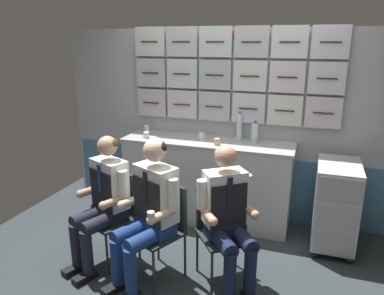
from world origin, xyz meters
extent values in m
cube|color=#2D3437|center=(0.00, 0.00, -0.02)|extent=(4.80, 4.80, 0.04)
cube|color=#AEB0B9|center=(0.00, 1.38, 1.07)|extent=(4.20, 0.06, 2.15)
cube|color=teal|center=(0.00, 1.34, 0.37)|extent=(4.12, 0.01, 0.74)
cube|color=#BBB3B5|center=(-1.00, 1.32, 1.30)|extent=(0.36, 0.06, 0.32)
cylinder|color=#242826|center=(-1.00, 1.28, 1.30)|extent=(0.20, 0.01, 0.01)
cube|color=silver|center=(-0.61, 1.32, 1.30)|extent=(0.36, 0.06, 0.32)
cylinder|color=#212A22|center=(-0.61, 1.28, 1.30)|extent=(0.20, 0.01, 0.01)
cube|color=#B5B9B8|center=(-0.22, 1.32, 1.30)|extent=(0.36, 0.06, 0.32)
cylinder|color=#252B27|center=(-0.22, 1.28, 1.30)|extent=(0.20, 0.01, 0.01)
cube|color=silver|center=(0.17, 1.32, 1.30)|extent=(0.36, 0.06, 0.32)
cylinder|color=#251F28|center=(0.17, 1.28, 1.30)|extent=(0.20, 0.01, 0.01)
cube|color=silver|center=(0.56, 1.32, 1.30)|extent=(0.36, 0.06, 0.32)
cylinder|color=#271C29|center=(0.56, 1.28, 1.30)|extent=(0.20, 0.01, 0.01)
cube|color=silver|center=(0.95, 1.32, 1.30)|extent=(0.36, 0.06, 0.32)
cylinder|color=#26252A|center=(0.95, 1.28, 1.30)|extent=(0.20, 0.01, 0.01)
cube|color=#B0B9C2|center=(-1.00, 1.32, 1.65)|extent=(0.36, 0.06, 0.32)
cylinder|color=black|center=(-1.00, 1.28, 1.65)|extent=(0.20, 0.01, 0.01)
cube|color=silver|center=(-0.61, 1.32, 1.65)|extent=(0.36, 0.06, 0.32)
cylinder|color=black|center=(-0.61, 1.28, 1.65)|extent=(0.20, 0.01, 0.01)
cube|color=#A9B3BA|center=(-0.22, 1.32, 1.65)|extent=(0.36, 0.06, 0.32)
cylinder|color=#28232E|center=(-0.22, 1.28, 1.65)|extent=(0.20, 0.01, 0.01)
cube|color=silver|center=(0.17, 1.32, 1.65)|extent=(0.36, 0.06, 0.32)
cylinder|color=black|center=(0.17, 1.28, 1.65)|extent=(0.20, 0.01, 0.01)
cube|color=silver|center=(0.56, 1.32, 1.65)|extent=(0.36, 0.06, 0.32)
cylinder|color=black|center=(0.56, 1.28, 1.65)|extent=(0.20, 0.01, 0.01)
cube|color=silver|center=(0.95, 1.32, 1.65)|extent=(0.36, 0.06, 0.32)
cylinder|color=#262527|center=(0.95, 1.28, 1.65)|extent=(0.20, 0.01, 0.01)
cube|color=silver|center=(-1.00, 1.32, 2.00)|extent=(0.36, 0.06, 0.32)
cylinder|color=#272529|center=(-1.00, 1.28, 2.00)|extent=(0.20, 0.01, 0.01)
cube|color=#B9BDBD|center=(-0.61, 1.32, 2.00)|extent=(0.36, 0.06, 0.32)
cylinder|color=#272B29|center=(-0.61, 1.28, 2.00)|extent=(0.20, 0.01, 0.01)
cube|color=silver|center=(-0.22, 1.32, 2.00)|extent=(0.36, 0.06, 0.32)
cylinder|color=#24212E|center=(-0.22, 1.28, 2.00)|extent=(0.20, 0.01, 0.01)
cube|color=#B9B7BD|center=(0.17, 1.32, 2.00)|extent=(0.36, 0.06, 0.32)
cylinder|color=#242822|center=(0.17, 1.28, 2.00)|extent=(0.20, 0.01, 0.01)
cube|color=silver|center=(0.56, 1.32, 2.00)|extent=(0.36, 0.06, 0.32)
cylinder|color=#261D2A|center=(0.56, 1.28, 2.00)|extent=(0.20, 0.01, 0.01)
cube|color=silver|center=(0.95, 1.32, 2.00)|extent=(0.36, 0.06, 0.32)
cylinder|color=#272828|center=(0.95, 1.28, 2.00)|extent=(0.20, 0.01, 0.01)
cube|color=red|center=(0.03, 1.33, 2.09)|extent=(0.20, 0.02, 0.05)
cube|color=#BDBDBD|center=(-0.23, 1.09, 0.46)|extent=(1.87, 0.52, 0.92)
cube|color=#AEADAD|center=(-0.23, 1.09, 0.93)|extent=(1.91, 0.53, 0.03)
sphere|color=black|center=(0.99, 0.65, 0.04)|extent=(0.07, 0.07, 0.07)
sphere|color=black|center=(1.30, 0.65, 0.04)|extent=(0.07, 0.07, 0.07)
sphere|color=black|center=(0.99, 1.20, 0.04)|extent=(0.07, 0.07, 0.07)
sphere|color=black|center=(1.30, 1.20, 0.04)|extent=(0.07, 0.07, 0.07)
cube|color=#B9B8BC|center=(1.15, 0.93, 0.47)|extent=(0.40, 0.64, 0.81)
cube|color=#A4A4A8|center=(1.15, 0.60, 0.20)|extent=(0.35, 0.01, 0.22)
cube|color=#A4A4A8|center=(1.15, 0.60, 0.47)|extent=(0.35, 0.01, 0.22)
cube|color=#A4A4A8|center=(1.15, 0.60, 0.74)|extent=(0.35, 0.01, 0.22)
cylinder|color=#28282D|center=(1.15, 0.63, 0.86)|extent=(0.32, 0.02, 0.02)
cylinder|color=#2D2D33|center=(-1.07, -0.10, 0.20)|extent=(0.02, 0.02, 0.41)
cylinder|color=#2D2D33|center=(-0.74, -0.25, 0.20)|extent=(0.02, 0.02, 0.41)
cylinder|color=#2D2D33|center=(-0.93, 0.23, 0.20)|extent=(0.02, 0.02, 0.41)
cylinder|color=#2D2D33|center=(-0.60, 0.08, 0.20)|extent=(0.02, 0.02, 0.41)
cube|color=black|center=(-0.84, -0.01, 0.42)|extent=(0.53, 0.53, 0.02)
cube|color=black|center=(-0.76, 0.16, 0.63)|extent=(0.35, 0.17, 0.40)
cylinder|color=#2D2D33|center=(-0.93, 0.23, 0.63)|extent=(0.02, 0.02, 0.40)
cylinder|color=#2D2D33|center=(-0.60, 0.08, 0.63)|extent=(0.02, 0.02, 0.40)
cube|color=black|center=(-1.06, -0.31, 0.03)|extent=(0.17, 0.24, 0.06)
cube|color=black|center=(-0.90, -0.38, 0.03)|extent=(0.17, 0.24, 0.06)
cylinder|color=#202132|center=(-1.04, -0.27, 0.26)|extent=(0.10, 0.10, 0.40)
cylinder|color=#202132|center=(-0.88, -0.34, 0.26)|extent=(0.10, 0.10, 0.40)
cylinder|color=#202132|center=(-0.98, -0.12, 0.48)|extent=(0.26, 0.38, 0.13)
cylinder|color=#202132|center=(-0.82, -0.19, 0.48)|extent=(0.26, 0.38, 0.13)
cube|color=#202132|center=(-0.84, -0.01, 0.49)|extent=(0.37, 0.31, 0.12)
cube|color=white|center=(-0.83, 0.01, 0.78)|extent=(0.38, 0.31, 0.45)
cube|color=black|center=(-0.87, -0.08, 0.74)|extent=(0.29, 0.13, 0.36)
cube|color=navy|center=(-0.87, -0.09, 0.86)|extent=(0.04, 0.02, 0.25)
cylinder|color=white|center=(-1.01, 0.09, 0.83)|extent=(0.08, 0.08, 0.24)
cylinder|color=tan|center=(-1.03, -0.01, 0.68)|extent=(0.15, 0.23, 0.07)
sphere|color=tan|center=(-1.07, -0.11, 0.68)|extent=(0.08, 0.08, 0.08)
cylinder|color=white|center=(-0.65, -0.07, 0.83)|extent=(0.08, 0.08, 0.24)
cylinder|color=tan|center=(-0.71, -0.16, 0.68)|extent=(0.15, 0.23, 0.07)
sphere|color=tan|center=(-0.75, -0.25, 0.68)|extent=(0.08, 0.08, 0.08)
sphere|color=tan|center=(-0.83, 0.01, 1.13)|extent=(0.18, 0.18, 0.18)
ellipsoid|color=#4F4020|center=(-0.82, 0.02, 1.15)|extent=(0.22, 0.22, 0.12)
cylinder|color=#2D2D33|center=(-0.57, -0.20, 0.20)|extent=(0.02, 0.02, 0.41)
cylinder|color=#2D2D33|center=(-0.25, -0.35, 0.20)|extent=(0.02, 0.02, 0.41)
cylinder|color=#2D2D33|center=(-0.42, 0.13, 0.20)|extent=(0.02, 0.02, 0.41)
cylinder|color=#2D2D33|center=(-0.10, -0.02, 0.20)|extent=(0.02, 0.02, 0.41)
cube|color=black|center=(-0.33, -0.11, 0.42)|extent=(0.53, 0.53, 0.02)
cube|color=black|center=(-0.25, 0.06, 0.63)|extent=(0.35, 0.18, 0.40)
cylinder|color=#2D2D33|center=(-0.42, 0.13, 0.63)|extent=(0.02, 0.02, 0.40)
cylinder|color=#2D2D33|center=(-0.10, -0.02, 0.63)|extent=(0.02, 0.02, 0.40)
cube|color=black|center=(-0.58, -0.42, 0.03)|extent=(0.17, 0.24, 0.06)
cylinder|color=navy|center=(-0.56, -0.38, 0.26)|extent=(0.10, 0.10, 0.40)
cylinder|color=navy|center=(-0.39, -0.46, 0.26)|extent=(0.10, 0.10, 0.40)
cylinder|color=navy|center=(-0.49, -0.23, 0.48)|extent=(0.28, 0.40, 0.13)
cylinder|color=navy|center=(-0.32, -0.30, 0.48)|extent=(0.28, 0.40, 0.13)
cube|color=navy|center=(-0.33, -0.11, 0.49)|extent=(0.39, 0.33, 0.12)
cube|color=white|center=(-0.33, -0.09, 0.79)|extent=(0.41, 0.33, 0.48)
cube|color=black|center=(-0.37, -0.19, 0.75)|extent=(0.31, 0.15, 0.39)
cube|color=black|center=(-0.37, -0.19, 0.88)|extent=(0.04, 0.03, 0.27)
cylinder|color=white|center=(-0.52, 0.00, 0.85)|extent=(0.08, 0.08, 0.26)
cylinder|color=beige|center=(-0.55, -0.11, 0.69)|extent=(0.16, 0.25, 0.07)
sphere|color=beige|center=(-0.59, -0.21, 0.69)|extent=(0.08, 0.08, 0.08)
cylinder|color=white|center=(-0.14, -0.18, 0.85)|extent=(0.08, 0.08, 0.26)
cylinder|color=beige|center=(-0.20, -0.27, 0.69)|extent=(0.16, 0.25, 0.07)
sphere|color=beige|center=(-0.24, -0.37, 0.69)|extent=(0.08, 0.08, 0.08)
cylinder|color=silver|center=(-0.24, -0.37, 0.73)|extent=(0.06, 0.06, 0.06)
sphere|color=beige|center=(-0.33, -0.09, 1.17)|extent=(0.19, 0.19, 0.19)
ellipsoid|color=black|center=(-0.32, -0.08, 1.19)|extent=(0.24, 0.23, 0.13)
cylinder|color=#2D2D33|center=(0.20, -0.21, 0.20)|extent=(0.02, 0.02, 0.41)
cylinder|color=#2D2D33|center=(0.49, 0.01, 0.20)|extent=(0.02, 0.02, 0.41)
cylinder|color=#2D2D33|center=(-0.01, 0.07, 0.20)|extent=(0.02, 0.02, 0.41)
cylinder|color=#2D2D33|center=(0.27, 0.29, 0.20)|extent=(0.02, 0.02, 0.41)
cube|color=black|center=(0.24, 0.04, 0.42)|extent=(0.56, 0.56, 0.02)
cube|color=black|center=(0.12, 0.19, 0.63)|extent=(0.31, 0.25, 0.40)
cylinder|color=#2D2D33|center=(-0.01, 0.07, 0.63)|extent=(0.02, 0.02, 0.40)
cylinder|color=#2D2D33|center=(0.27, 0.29, 0.63)|extent=(0.02, 0.02, 0.40)
cylinder|color=#141E39|center=(0.36, -0.27, 0.26)|extent=(0.10, 0.10, 0.40)
cylinder|color=#141E39|center=(0.50, -0.16, 0.26)|extent=(0.10, 0.10, 0.40)
cylinder|color=#141E39|center=(0.27, -0.14, 0.48)|extent=(0.32, 0.36, 0.13)
cylinder|color=#141E39|center=(0.41, -0.04, 0.48)|extent=(0.32, 0.36, 0.13)
cube|color=#141E39|center=(0.24, 0.04, 0.49)|extent=(0.38, 0.35, 0.12)
cube|color=white|center=(0.23, 0.06, 0.78)|extent=(0.38, 0.35, 0.45)
cube|color=black|center=(0.29, -0.02, 0.74)|extent=(0.26, 0.20, 0.36)
cube|color=black|center=(0.29, -0.03, 0.86)|extent=(0.04, 0.03, 0.25)
cylinder|color=white|center=(0.07, -0.07, 0.83)|extent=(0.08, 0.08, 0.24)
cylinder|color=tan|center=(0.15, -0.13, 0.68)|extent=(0.19, 0.22, 0.07)
sphere|color=tan|center=(0.21, -0.22, 0.68)|extent=(0.08, 0.08, 0.08)
cylinder|color=white|center=(0.38, 0.18, 0.83)|extent=(0.08, 0.08, 0.24)
cylinder|color=tan|center=(0.43, 0.08, 0.68)|extent=(0.19, 0.22, 0.07)
sphere|color=tan|center=(0.49, 0.00, 0.68)|extent=(0.08, 0.08, 0.08)
sphere|color=tan|center=(0.23, 0.06, 1.13)|extent=(0.18, 0.18, 0.18)
ellipsoid|color=tan|center=(0.22, 0.07, 1.15)|extent=(0.24, 0.23, 0.13)
cylinder|color=silver|center=(0.27, 1.19, 1.05)|extent=(0.07, 0.07, 0.20)
cone|color=silver|center=(0.27, 1.19, 1.16)|extent=(0.07, 0.07, 0.02)
cylinder|color=red|center=(0.27, 1.19, 1.18)|extent=(0.03, 0.03, 0.02)
cylinder|color=silver|center=(0.09, 1.26, 1.08)|extent=(0.06, 0.06, 0.27)
cone|color=silver|center=(0.09, 1.26, 1.23)|extent=(0.06, 0.06, 0.02)
cylinder|color=blue|center=(0.09, 1.26, 1.26)|extent=(0.03, 0.03, 0.02)
cylinder|color=white|center=(-0.31, 1.14, 0.98)|extent=(0.07, 0.07, 0.07)
cylinder|color=#382114|center=(-0.31, 1.14, 1.01)|extent=(0.06, 0.06, 0.01)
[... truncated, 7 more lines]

